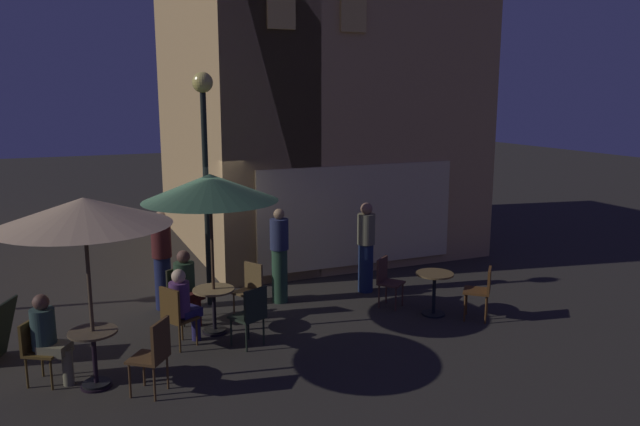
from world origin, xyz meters
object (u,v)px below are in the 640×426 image
street_lamp_near_corner (204,138)px  patron_standing_5 (162,260)px  patio_umbrella_0 (210,188)px  patron_standing_4 (279,255)px  cafe_chair_2 (251,312)px  cafe_chair_3 (250,286)px  patron_standing_3 (366,247)px  patron_seated_1 (183,302)px  cafe_chair_4 (155,351)px  cafe_chair_6 (387,278)px  cafe_table_1 (94,350)px  cafe_chair_0 (181,289)px  patron_seated_0 (186,282)px  cafe_chair_5 (38,346)px  cafe_chair_1 (175,313)px  patio_umbrella_1 (84,213)px  cafe_table_2 (434,286)px  cafe_table_0 (214,302)px  cafe_chair_7 (482,288)px  patron_seated_2 (48,334)px

street_lamp_near_corner → patron_standing_5: 2.26m
patio_umbrella_0 → patron_standing_4: patio_umbrella_0 is taller
cafe_chair_2 → cafe_chair_3: (0.36, 1.22, 0.01)m
cafe_chair_3 → patron_standing_3: patron_standing_3 is taller
cafe_chair_3 → patron_seated_1: 1.47m
patron_standing_3 → patron_standing_4: size_ratio=1.00×
cafe_chair_4 → patron_standing_5: (0.62, 3.20, 0.30)m
street_lamp_near_corner → cafe_chair_6: bearing=-25.3°
cafe_table_1 → patron_standing_3: size_ratio=0.44×
street_lamp_near_corner → patio_umbrella_0: size_ratio=1.61×
patron_standing_3 → patron_standing_5: patron_standing_5 is taller
patron_standing_5 → cafe_chair_4: bearing=141.8°
cafe_chair_6 → patron_standing_3: bearing=139.7°
cafe_chair_0 → cafe_chair_3: 1.14m
street_lamp_near_corner → patron_seated_0: 2.48m
cafe_chair_2 → patron_seated_1: 1.04m
cafe_chair_5 → cafe_chair_1: bearing=44.6°
patron_standing_5 → cafe_chair_1: bearing=149.0°
cafe_table_1 → patron_standing_4: (3.32, 2.20, 0.36)m
cafe_table_1 → patio_umbrella_1: bearing=90.0°
cafe_table_2 → cafe_chair_0: cafe_chair_0 is taller
cafe_chair_6 → cafe_chair_2: bearing=-111.1°
cafe_table_1 → patron_seated_1: (1.32, 0.91, 0.17)m
cafe_chair_1 → cafe_chair_2: (1.05, -0.40, -0.00)m
cafe_chair_6 → cafe_chair_1: bearing=-121.3°
cafe_chair_5 → patron_standing_3: patron_standing_3 is taller
cafe_table_2 → patron_seated_0: 4.18m
patio_umbrella_1 → patron_seated_0: patio_umbrella_1 is taller
street_lamp_near_corner → cafe_table_1: (-2.11, -2.59, -2.49)m
street_lamp_near_corner → cafe_table_0: bearing=-100.3°
cafe_table_0 → cafe_table_1: 2.23m
cafe_chair_4 → patron_standing_3: patron_standing_3 is taller
patio_umbrella_0 → patron_standing_4: bearing=34.0°
cafe_chair_0 → cafe_chair_1: cafe_chair_1 is taller
street_lamp_near_corner → cafe_chair_7: 5.36m
cafe_table_0 → cafe_chair_7: size_ratio=0.81×
cafe_table_0 → cafe_table_2: (3.66, -0.70, 0.01)m
cafe_chair_5 → patron_standing_3: bearing=48.5°
cafe_chair_2 → patron_standing_5: patron_standing_5 is taller
cafe_table_0 → patron_seated_0: 0.71m
cafe_chair_0 → cafe_chair_7: bearing=40.2°
cafe_table_2 → cafe_chair_0: (-4.03, 1.43, 0.03)m
cafe_chair_2 → patron_seated_2: size_ratio=0.76×
cafe_table_0 → patio_umbrella_1: bearing=-146.7°
cafe_chair_3 → patron_standing_4: bearing=-172.6°
patron_standing_3 → street_lamp_near_corner: bearing=-64.8°
cafe_table_2 → cafe_chair_6: bearing=127.3°
patron_seated_0 → cafe_chair_4: bearing=-47.2°
patio_umbrella_0 → patron_seated_0: bearing=116.9°
patron_seated_0 → cafe_chair_2: bearing=-1.0°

